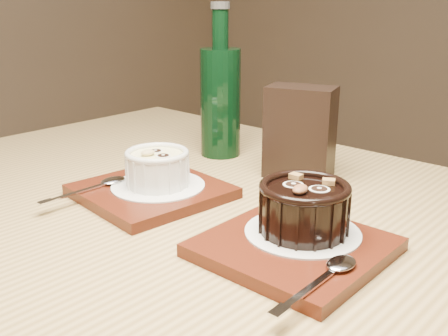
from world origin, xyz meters
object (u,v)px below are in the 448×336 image
object	(u,v)px
table	(228,284)
tray_left	(152,191)
ramekin_dark	(304,205)
ramekin_white	(157,166)
condiment_stand	(300,132)
tray_right	(294,247)
green_bottle	(220,98)

from	to	relation	value
table	tray_left	xyz separation A→B (m)	(-0.13, -0.00, 0.10)
table	ramekin_dark	xyz separation A→B (m)	(0.11, -0.00, 0.14)
table	ramekin_white	size ratio (longest dim) A/B	14.22
ramekin_dark	condiment_stand	world-z (taller)	condiment_stand
tray_left	ramekin_white	distance (m)	0.04
ramekin_white	ramekin_dark	world-z (taller)	ramekin_dark
table	ramekin_dark	distance (m)	0.17
table	tray_right	xyz separation A→B (m)	(0.11, -0.02, 0.10)
ramekin_white	tray_right	distance (m)	0.24
table	green_bottle	world-z (taller)	green_bottle
ramekin_dark	green_bottle	distance (m)	0.37
tray_right	condiment_stand	size ratio (longest dim) A/B	1.29
condiment_stand	tray_left	bearing A→B (deg)	-119.55
tray_left	condiment_stand	distance (m)	0.24
condiment_stand	green_bottle	bearing A→B (deg)	174.61
tray_left	green_bottle	distance (m)	0.24
condiment_stand	green_bottle	distance (m)	0.17
tray_right	condiment_stand	world-z (taller)	condiment_stand
tray_left	green_bottle	bearing A→B (deg)	103.51
table	tray_left	size ratio (longest dim) A/B	6.96
green_bottle	condiment_stand	bearing A→B (deg)	-5.39
ramekin_dark	green_bottle	xyz separation A→B (m)	(-0.29, 0.22, 0.05)
condiment_stand	table	bearing A→B (deg)	-84.46
tray_left	ramekin_white	xyz separation A→B (m)	(0.01, 0.01, 0.04)
table	tray_right	bearing A→B (deg)	-12.69
ramekin_white	green_bottle	size ratio (longest dim) A/B	0.34
tray_left	condiment_stand	size ratio (longest dim) A/B	1.29
tray_right	green_bottle	size ratio (longest dim) A/B	0.70
tray_right	ramekin_dark	size ratio (longest dim) A/B	1.78
tray_left	green_bottle	size ratio (longest dim) A/B	0.70
table	ramekin_dark	world-z (taller)	ramekin_dark
tray_right	ramekin_dark	bearing A→B (deg)	98.71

